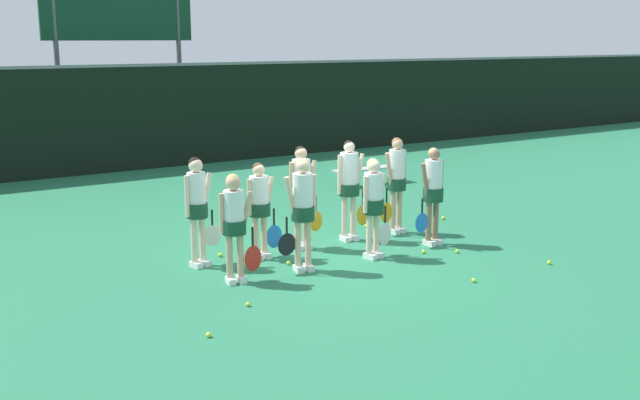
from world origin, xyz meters
TOP-DOWN VIEW (x-y plane):
  - ground_plane at (0.00, 0.00)m, footprint 140.00×140.00m
  - fence_windscreen at (0.00, 9.79)m, footprint 60.00×0.08m
  - scoreboard at (0.35, 11.14)m, footprint 4.31×0.15m
  - bench_courtside at (4.34, 4.59)m, footprint 2.00×0.48m
  - player_0 at (-1.88, -0.47)m, footprint 0.63×0.35m
  - player_1 at (-0.74, -0.52)m, footprint 0.66×0.36m
  - player_2 at (0.61, -0.55)m, footprint 0.62×0.36m
  - player_3 at (1.97, -0.45)m, footprint 0.64×0.36m
  - player_4 at (-2.01, 0.58)m, footprint 0.63×0.34m
  - player_5 at (-0.98, 0.44)m, footprint 0.65×0.36m
  - player_6 at (-0.10, 0.57)m, footprint 0.63×0.36m
  - player_7 at (0.91, 0.58)m, footprint 0.64×0.37m
  - player_8 at (1.94, 0.53)m, footprint 0.62×0.35m
  - tennis_ball_0 at (2.76, -2.41)m, footprint 0.07×0.07m
  - tennis_ball_1 at (-3.11, -2.19)m, footprint 0.07×0.07m
  - tennis_ball_2 at (-0.34, 1.31)m, footprint 0.07×0.07m
  - tennis_ball_3 at (3.40, 0.82)m, footprint 0.07×0.07m
  - tennis_ball_4 at (1.10, -2.41)m, footprint 0.07×0.07m
  - tennis_ball_5 at (-2.21, -1.49)m, footprint 0.06×0.06m
  - tennis_ball_6 at (1.98, -1.11)m, footprint 0.06×0.06m
  - tennis_ball_7 at (-0.78, -0.14)m, footprint 0.07×0.07m
  - tennis_ball_8 at (1.70, 1.13)m, footprint 0.07×0.07m
  - tennis_ball_9 at (1.47, -0.83)m, footprint 0.07×0.07m
  - tennis_ball_10 at (-1.51, 0.87)m, footprint 0.07×0.07m

SIDE VIEW (x-z plane):
  - ground_plane at x=0.00m, z-range 0.00..0.00m
  - tennis_ball_5 at x=-2.21m, z-range 0.00..0.06m
  - tennis_ball_6 at x=1.98m, z-range 0.00..0.06m
  - tennis_ball_7 at x=-0.78m, z-range 0.00..0.07m
  - tennis_ball_4 at x=1.10m, z-range 0.00..0.07m
  - tennis_ball_0 at x=2.76m, z-range 0.00..0.07m
  - tennis_ball_1 at x=-3.11m, z-range 0.00..0.07m
  - tennis_ball_2 at x=-0.34m, z-range 0.00..0.07m
  - tennis_ball_8 at x=1.70m, z-range 0.00..0.07m
  - tennis_ball_9 at x=1.47m, z-range 0.00..0.07m
  - tennis_ball_10 at x=-1.51m, z-range 0.00..0.07m
  - tennis_ball_3 at x=3.40m, z-range 0.00..0.07m
  - bench_courtside at x=4.34m, z-range 0.16..0.59m
  - player_5 at x=-0.98m, z-range 0.13..1.74m
  - player_0 at x=-1.88m, z-range 0.15..1.79m
  - player_2 at x=0.61m, z-range 0.15..1.82m
  - player_3 at x=1.97m, z-range 0.15..1.87m
  - player_4 at x=-2.01m, z-range 0.16..1.93m
  - player_8 at x=1.94m, z-range 0.16..1.95m
  - player_1 at x=-0.74m, z-range 0.17..1.95m
  - player_6 at x=-0.10m, z-range 0.17..1.96m
  - player_7 at x=0.91m, z-range 0.17..1.98m
  - fence_windscreen at x=0.00m, z-range 0.01..2.91m
  - scoreboard at x=0.35m, z-range 1.44..6.57m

